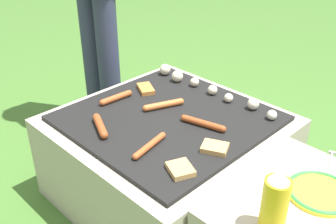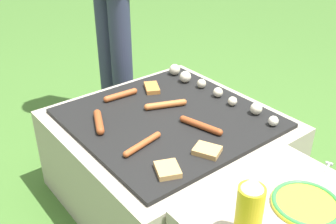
{
  "view_description": "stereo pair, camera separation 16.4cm",
  "coord_description": "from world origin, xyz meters",
  "px_view_note": "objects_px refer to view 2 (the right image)",
  "views": [
    {
      "loc": [
        1.01,
        -1.01,
        1.24
      ],
      "look_at": [
        0.0,
        0.0,
        0.43
      ],
      "focal_mm": 42.0,
      "sensor_mm": 36.0,
      "label": 1
    },
    {
      "loc": [
        1.12,
        -0.89,
        1.24
      ],
      "look_at": [
        0.0,
        0.0,
        0.43
      ],
      "focal_mm": 42.0,
      "sensor_mm": 36.0,
      "label": 2
    }
  ],
  "objects_px": {
    "condiment_bottle": "(250,209)",
    "plate_colorful": "(306,204)",
    "sausage_front_center": "(121,95)",
    "fork_utensil": "(323,178)"
  },
  "relations": [
    {
      "from": "plate_colorful",
      "to": "sausage_front_center",
      "type": "bearing_deg",
      "value": -176.67
    },
    {
      "from": "sausage_front_center",
      "to": "fork_utensil",
      "type": "bearing_deg",
      "value": 13.01
    },
    {
      "from": "plate_colorful",
      "to": "condiment_bottle",
      "type": "relative_size",
      "value": 1.02
    },
    {
      "from": "sausage_front_center",
      "to": "plate_colorful",
      "type": "xyz_separation_m",
      "value": [
        0.95,
        0.06,
        -0.01
      ]
    },
    {
      "from": "sausage_front_center",
      "to": "plate_colorful",
      "type": "relative_size",
      "value": 0.83
    },
    {
      "from": "sausage_front_center",
      "to": "condiment_bottle",
      "type": "height_order",
      "value": "condiment_bottle"
    },
    {
      "from": "condiment_bottle",
      "to": "plate_colorful",
      "type": "bearing_deg",
      "value": 82.07
    },
    {
      "from": "sausage_front_center",
      "to": "plate_colorful",
      "type": "distance_m",
      "value": 0.95
    },
    {
      "from": "plate_colorful",
      "to": "condiment_bottle",
      "type": "height_order",
      "value": "condiment_bottle"
    },
    {
      "from": "sausage_front_center",
      "to": "fork_utensil",
      "type": "height_order",
      "value": "sausage_front_center"
    }
  ]
}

